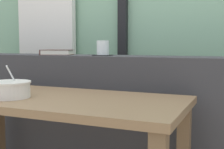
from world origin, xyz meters
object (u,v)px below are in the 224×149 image
(juice_glass, at_px, (103,48))
(closed_book, at_px, (57,52))
(coaster_square, at_px, (103,55))
(breakfast_table, at_px, (54,118))
(soup_bowl, at_px, (10,90))

(juice_glass, distance_m, closed_book, 0.35)
(coaster_square, height_order, closed_book, closed_book)
(breakfast_table, xyz_separation_m, juice_glass, (0.04, 0.48, 0.34))
(juice_glass, bearing_deg, coaster_square, 0.00)
(juice_glass, bearing_deg, breakfast_table, -95.03)
(breakfast_table, xyz_separation_m, closed_book, (-0.30, 0.50, 0.31))
(closed_book, distance_m, soup_bowl, 0.64)
(coaster_square, distance_m, juice_glass, 0.04)
(breakfast_table, distance_m, coaster_square, 0.57)
(coaster_square, xyz_separation_m, juice_glass, (-0.00, 0.00, 0.04))
(closed_book, bearing_deg, breakfast_table, -58.82)
(breakfast_table, bearing_deg, soup_bowl, -147.91)
(coaster_square, xyz_separation_m, soup_bowl, (-0.21, -0.59, -0.15))
(soup_bowl, bearing_deg, closed_book, 102.18)
(coaster_square, bearing_deg, closed_book, 176.95)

